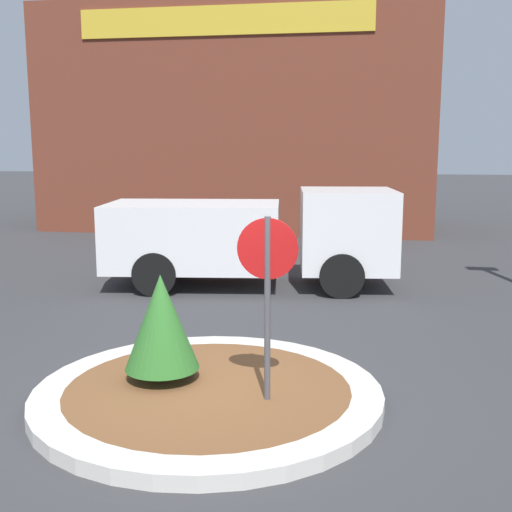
% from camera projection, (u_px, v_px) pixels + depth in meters
% --- Properties ---
extents(ground_plane, '(120.00, 120.00, 0.00)m').
position_uv_depth(ground_plane, '(208.00, 401.00, 7.56)').
color(ground_plane, '#38383A').
extents(traffic_island, '(4.09, 4.09, 0.17)m').
position_uv_depth(traffic_island, '(208.00, 394.00, 7.54)').
color(traffic_island, beige).
rests_on(traffic_island, ground_plane).
extents(stop_sign, '(0.67, 0.07, 2.23)m').
position_uv_depth(stop_sign, '(268.00, 280.00, 6.96)').
color(stop_sign, '#4C4C51').
rests_on(stop_sign, ground_plane).
extents(island_shrub, '(0.90, 0.90, 1.30)m').
position_uv_depth(island_shrub, '(161.00, 322.00, 7.66)').
color(island_shrub, brown).
rests_on(island_shrub, traffic_island).
extents(utility_truck, '(6.18, 2.76, 2.06)m').
position_uv_depth(utility_truck, '(252.00, 235.00, 13.48)').
color(utility_truck, white).
rests_on(utility_truck, ground_plane).
extents(storefront_building, '(13.39, 6.07, 7.61)m').
position_uv_depth(storefront_building, '(242.00, 121.00, 23.42)').
color(storefront_building, brown).
rests_on(storefront_building, ground_plane).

